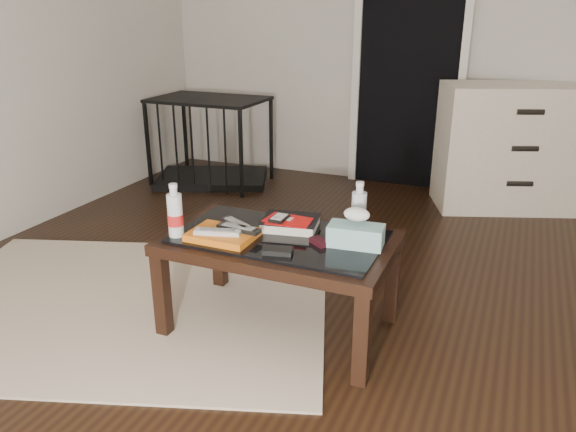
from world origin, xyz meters
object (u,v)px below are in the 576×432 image
object	(u,v)px
pet_crate	(211,155)
textbook	(290,223)
water_bottle_left	(175,210)
tissue_box	(356,235)
coffee_table	(280,249)
dresser	(524,148)
water_bottle_right	(359,208)

from	to	relation	value
pet_crate	textbook	bearing A→B (deg)	-72.75
textbook	water_bottle_left	xyz separation A→B (m)	(-0.43, -0.28, 0.10)
water_bottle_left	tissue_box	distance (m)	0.79
coffee_table	dresser	world-z (taller)	dresser
pet_crate	water_bottle_right	size ratio (longest dim) A/B	4.45
coffee_table	water_bottle_right	bearing A→B (deg)	27.27
pet_crate	textbook	xyz separation A→B (m)	(1.48, -1.81, 0.25)
pet_crate	coffee_table	bearing A→B (deg)	-74.46
dresser	textbook	bearing A→B (deg)	-133.91
dresser	coffee_table	bearing A→B (deg)	-133.09
pet_crate	tissue_box	xyz separation A→B (m)	(1.81, -1.89, 0.28)
dresser	water_bottle_left	world-z (taller)	dresser
pet_crate	water_bottle_left	size ratio (longest dim) A/B	4.45
water_bottle_right	dresser	bearing A→B (deg)	72.77
coffee_table	pet_crate	size ratio (longest dim) A/B	0.94
textbook	tissue_box	size ratio (longest dim) A/B	1.09
coffee_table	water_bottle_right	size ratio (longest dim) A/B	4.20
tissue_box	coffee_table	bearing A→B (deg)	178.65
dresser	tissue_box	distance (m)	2.31
dresser	tissue_box	bearing A→B (deg)	-125.60
textbook	pet_crate	bearing A→B (deg)	118.96
tissue_box	textbook	bearing A→B (deg)	160.88
coffee_table	water_bottle_left	xyz separation A→B (m)	(-0.42, -0.17, 0.18)
coffee_table	pet_crate	bearing A→B (deg)	127.43
dresser	water_bottle_right	distance (m)	2.19
textbook	water_bottle_right	xyz separation A→B (m)	(0.30, 0.06, 0.10)
pet_crate	water_bottle_left	world-z (taller)	pet_crate
coffee_table	dresser	bearing A→B (deg)	66.94
coffee_table	tissue_box	size ratio (longest dim) A/B	4.35
dresser	tissue_box	size ratio (longest dim) A/B	5.65
coffee_table	pet_crate	xyz separation A→B (m)	(-1.47, 1.92, -0.17)
water_bottle_left	water_bottle_right	bearing A→B (deg)	24.69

